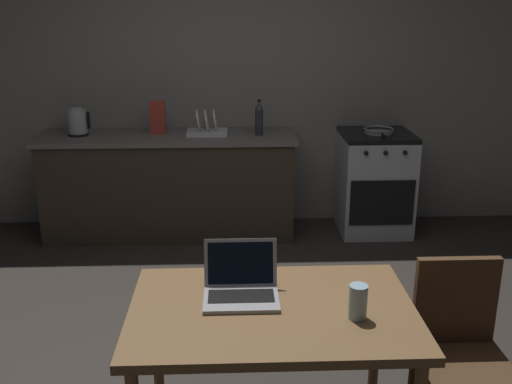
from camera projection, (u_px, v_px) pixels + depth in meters
The scene contains 13 objects.
ground_plane at pixel (239, 357), 3.44m from camera, with size 12.00×12.00×0.00m, color #2D2823.
back_wall at pixel (268, 76), 5.24m from camera, with size 6.40×0.10×2.66m, color gray.
kitchen_counter at pixel (170, 184), 5.14m from camera, with size 2.16×0.64×0.89m.
stove_oven at pixel (374, 182), 5.21m from camera, with size 0.60×0.62×0.89m.
dining_table at pixel (272, 324), 2.50m from camera, with size 1.20×0.79×0.74m.
chair at pixel (460, 344), 2.66m from camera, with size 0.40×0.40×0.87m.
laptop at pixel (241, 287), 2.55m from camera, with size 0.32×0.28×0.22m.
electric_kettle at pixel (77, 122), 4.94m from camera, with size 0.19×0.17×0.23m.
bottle at pixel (259, 118), 4.95m from camera, with size 0.07×0.07×0.30m.
frying_pan at pixel (379, 131), 5.04m from camera, with size 0.26×0.43×0.05m.
drinking_glass at pixel (358, 302), 2.37m from camera, with size 0.08×0.08×0.14m.
cereal_box at pixel (158, 118), 4.98m from camera, with size 0.13×0.05×0.28m.
dish_rack at pixel (207, 129), 5.01m from camera, with size 0.34×0.26×0.21m.
Camera 1 is at (-0.02, -2.98, 1.97)m, focal length 41.68 mm.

